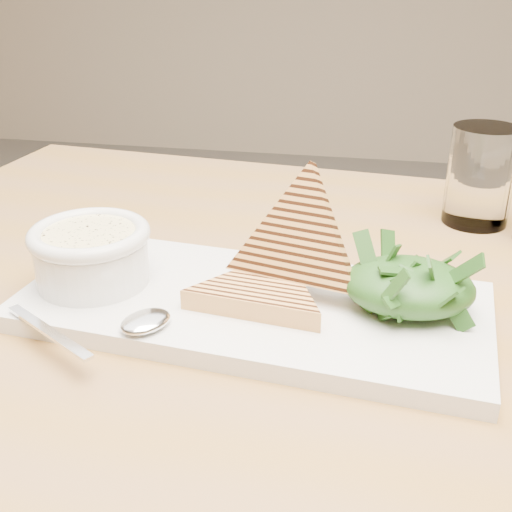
% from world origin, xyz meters
% --- Properties ---
extents(table_top, '(1.38, 0.99, 0.04)m').
position_xyz_m(table_top, '(0.04, 0.03, 0.71)').
color(table_top, olive).
rests_on(table_top, ground).
extents(table_leg_bl, '(0.06, 0.06, 0.69)m').
position_xyz_m(table_leg_bl, '(-0.56, 0.42, 0.34)').
color(table_leg_bl, olive).
rests_on(table_leg_bl, ground).
extents(platter, '(0.44, 0.23, 0.02)m').
position_xyz_m(platter, '(-0.11, 0.03, 0.74)').
color(platter, silver).
rests_on(platter, table_top).
extents(soup_bowl, '(0.10, 0.10, 0.04)m').
position_xyz_m(soup_bowl, '(-0.26, 0.03, 0.76)').
color(soup_bowl, silver).
rests_on(soup_bowl, platter).
extents(soup, '(0.09, 0.09, 0.01)m').
position_xyz_m(soup, '(-0.26, 0.03, 0.79)').
color(soup, '#F2E29C').
rests_on(soup, soup_bowl).
extents(bowl_rim, '(0.11, 0.11, 0.01)m').
position_xyz_m(bowl_rim, '(-0.26, 0.03, 0.79)').
color(bowl_rim, silver).
rests_on(bowl_rim, soup_bowl).
extents(sandwich_flat, '(0.16, 0.16, 0.02)m').
position_xyz_m(sandwich_flat, '(-0.10, 0.03, 0.75)').
color(sandwich_flat, '#D1904A').
rests_on(sandwich_flat, platter).
extents(sandwich_lean, '(0.17, 0.16, 0.16)m').
position_xyz_m(sandwich_lean, '(-0.07, 0.06, 0.79)').
color(sandwich_lean, '#D1904A').
rests_on(sandwich_lean, sandwich_flat).
extents(salad_base, '(0.11, 0.09, 0.04)m').
position_xyz_m(salad_base, '(0.03, 0.04, 0.77)').
color(salad_base, black).
rests_on(salad_base, platter).
extents(arugula_pile, '(0.11, 0.10, 0.05)m').
position_xyz_m(arugula_pile, '(0.03, 0.04, 0.77)').
color(arugula_pile, '#2A5C1E').
rests_on(arugula_pile, platter).
extents(spoon_bowl, '(0.05, 0.06, 0.01)m').
position_xyz_m(spoon_bowl, '(-0.18, -0.04, 0.75)').
color(spoon_bowl, silver).
rests_on(spoon_bowl, platter).
extents(spoon_handle, '(0.10, 0.07, 0.00)m').
position_xyz_m(spoon_handle, '(-0.26, -0.06, 0.75)').
color(spoon_handle, silver).
rests_on(spoon_handle, platter).
extents(glass_near, '(0.08, 0.08, 0.12)m').
position_xyz_m(glass_near, '(0.12, 0.30, 0.79)').
color(glass_near, white).
rests_on(glass_near, table_top).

